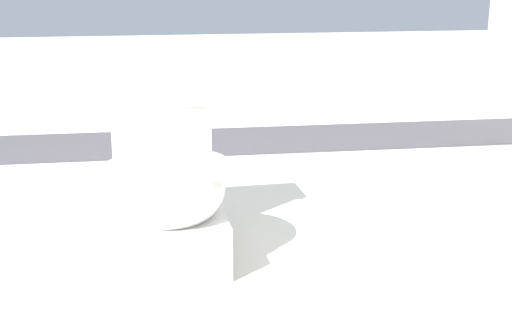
{
  "coord_description": "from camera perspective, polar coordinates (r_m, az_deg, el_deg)",
  "views": [
    {
      "loc": [
        2.34,
        0.25,
        0.95
      ],
      "look_at": [
        0.08,
        0.59,
        0.3
      ],
      "focal_mm": 50.0,
      "sensor_mm": 36.0,
      "label": 1
    }
  ],
  "objects": [
    {
      "name": "ground_plane",
      "position": [
        2.53,
        -13.68,
        -6.62
      ],
      "size": [
        14.0,
        14.0,
        0.0
      ],
      "primitive_type": "plane",
      "color": "beige"
    },
    {
      "name": "gravel_strip",
      "position": [
        3.81,
        -4.54,
        1.44
      ],
      "size": [
        0.56,
        8.0,
        0.01
      ],
      "primitive_type": "cube",
      "color": "#423F44",
      "rests_on": "ground"
    },
    {
      "name": "toilet",
      "position": [
        2.37,
        -7.17,
        -2.17
      ],
      "size": [
        0.65,
        0.41,
        0.52
      ],
      "rotation": [
        0.0,
        0.0,
        0.05
      ],
      "color": "white",
      "rests_on": "ground"
    }
  ]
}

